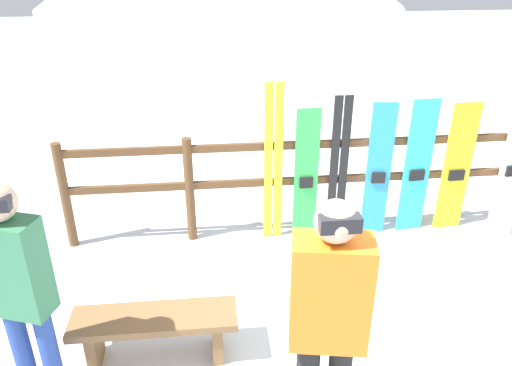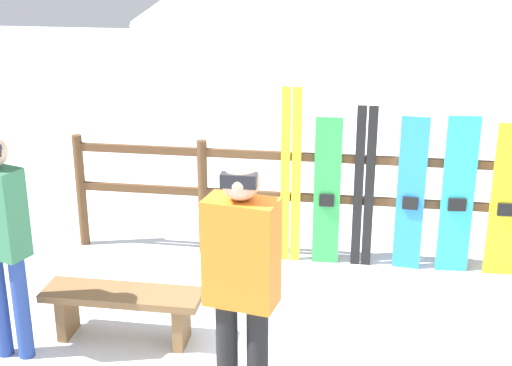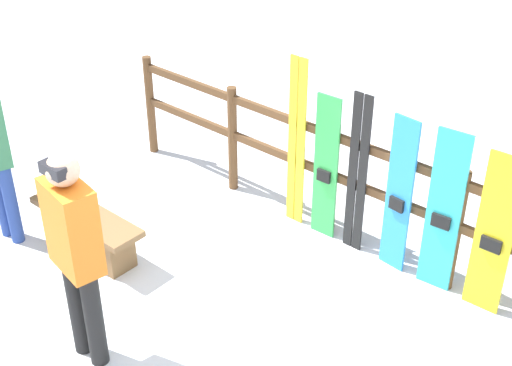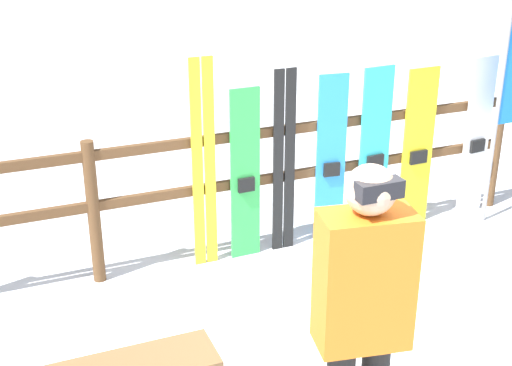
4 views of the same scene
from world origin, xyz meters
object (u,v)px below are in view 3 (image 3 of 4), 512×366
at_px(snowboard_blue, 399,196).
at_px(ski_pair_yellow, 297,143).
at_px(snowboard_green, 326,169).
at_px(person_orange, 75,246).
at_px(bench, 87,223).
at_px(ski_pair_black, 357,175).
at_px(snowboard_cyan, 443,213).
at_px(snowboard_yellow, 494,236).

bearing_deg(snowboard_blue, ski_pair_yellow, 179.83).
xyz_separation_m(ski_pair_yellow, snowboard_green, (0.36, -0.00, -0.14)).
distance_m(person_orange, snowboard_blue, 2.82).
distance_m(bench, ski_pair_black, 2.56).
bearing_deg(snowboard_green, ski_pair_black, 0.56).
distance_m(bench, snowboard_green, 2.30).
height_order(snowboard_green, ski_pair_black, ski_pair_black).
bearing_deg(person_orange, snowboard_green, 81.40).
distance_m(bench, snowboard_cyan, 3.24).
bearing_deg(snowboard_green, ski_pair_yellow, 179.45).
relative_size(ski_pair_yellow, snowboard_yellow, 1.18).
bearing_deg(person_orange, ski_pair_yellow, 89.32).
bearing_deg(ski_pair_black, snowboard_cyan, -0.22).
height_order(person_orange, snowboard_yellow, person_orange).
height_order(ski_pair_yellow, ski_pair_black, ski_pair_yellow).
relative_size(snowboard_blue, snowboard_yellow, 1.02).
xyz_separation_m(snowboard_cyan, snowboard_yellow, (0.46, -0.00, -0.03)).
bearing_deg(bench, snowboard_green, 48.40).
distance_m(ski_pair_black, snowboard_yellow, 1.33).
xyz_separation_m(person_orange, snowboard_cyan, (1.61, 2.55, -0.29)).
bearing_deg(snowboard_blue, snowboard_cyan, 0.00).
bearing_deg(ski_pair_black, snowboard_blue, -0.44).
xyz_separation_m(ski_pair_black, snowboard_cyan, (0.87, -0.00, -0.04)).
relative_size(snowboard_green, snowboard_cyan, 0.96).
height_order(bench, ski_pair_black, ski_pair_black).
height_order(bench, snowboard_green, snowboard_green).
bearing_deg(person_orange, bench, 142.67).
relative_size(bench, person_orange, 0.70).
height_order(bench, snowboard_yellow, snowboard_yellow).
height_order(person_orange, ski_pair_yellow, person_orange).
height_order(ski_pair_black, snowboard_yellow, ski_pair_black).
distance_m(snowboard_green, snowboard_yellow, 1.68).
height_order(snowboard_blue, snowboard_yellow, snowboard_blue).
relative_size(bench, snowboard_blue, 0.84).
distance_m(snowboard_green, ski_pair_black, 0.36).
height_order(bench, person_orange, person_orange).
xyz_separation_m(bench, snowboard_yellow, (3.19, 1.69, 0.43)).
distance_m(person_orange, snowboard_green, 2.60).
xyz_separation_m(snowboard_green, ski_pair_black, (0.35, 0.00, 0.07)).
relative_size(snowboard_green, snowboard_blue, 0.98).
bearing_deg(ski_pair_yellow, snowboard_blue, -0.17).
height_order(ski_pair_black, snowboard_cyan, ski_pair_black).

